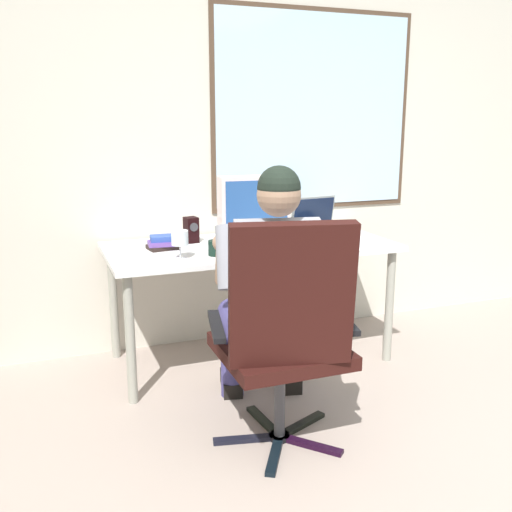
# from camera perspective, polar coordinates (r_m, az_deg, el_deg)

# --- Properties ---
(wall_rear) EXTENTS (5.57, 0.08, 2.61)m
(wall_rear) POSITION_cam_1_polar(r_m,az_deg,el_deg) (3.84, -0.31, 11.40)
(wall_rear) COLOR beige
(wall_rear) RESTS_ON ground
(desk) EXTENTS (1.67, 0.77, 0.72)m
(desk) POSITION_cam_1_polar(r_m,az_deg,el_deg) (3.45, -0.56, 0.04)
(desk) COLOR gray
(desk) RESTS_ON ground
(office_chair) EXTENTS (0.68, 0.65, 1.06)m
(office_chair) POSITION_cam_1_polar(r_m,az_deg,el_deg) (2.47, 2.92, -7.07)
(office_chair) COLOR black
(office_chair) RESTS_ON ground
(person_seated) EXTENTS (0.61, 0.86, 1.25)m
(person_seated) POSITION_cam_1_polar(r_m,az_deg,el_deg) (2.70, 1.66, -3.71)
(person_seated) COLOR #413C77
(person_seated) RESTS_ON ground
(crt_monitor) EXTENTS (0.41, 0.21, 0.40)m
(crt_monitor) POSITION_cam_1_polar(r_m,az_deg,el_deg) (3.40, -0.21, 4.99)
(crt_monitor) COLOR beige
(crt_monitor) RESTS_ON desk
(laptop) EXTENTS (0.34, 0.33, 0.25)m
(laptop) POSITION_cam_1_polar(r_m,az_deg,el_deg) (3.67, 6.21, 2.90)
(laptop) COLOR gray
(laptop) RESTS_ON desk
(wine_glass) EXTENTS (0.09, 0.09, 0.15)m
(wine_glass) POSITION_cam_1_polar(r_m,az_deg,el_deg) (3.08, -7.44, 1.62)
(wine_glass) COLOR silver
(wine_glass) RESTS_ON desk
(desk_speaker) EXTENTS (0.08, 0.09, 0.15)m
(desk_speaker) POSITION_cam_1_polar(r_m,az_deg,el_deg) (3.49, -6.35, 2.56)
(desk_speaker) COLOR black
(desk_speaker) RESTS_ON desk
(book_stack) EXTENTS (0.18, 0.15, 0.08)m
(book_stack) POSITION_cam_1_polar(r_m,az_deg,el_deg) (3.33, -9.10, 1.27)
(book_stack) COLOR black
(book_stack) RESTS_ON desk
(coffee_mug) EXTENTS (0.09, 0.09, 0.08)m
(coffee_mug) POSITION_cam_1_polar(r_m,az_deg,el_deg) (3.15, -3.91, 0.80)
(coffee_mug) COLOR black
(coffee_mug) RESTS_ON desk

